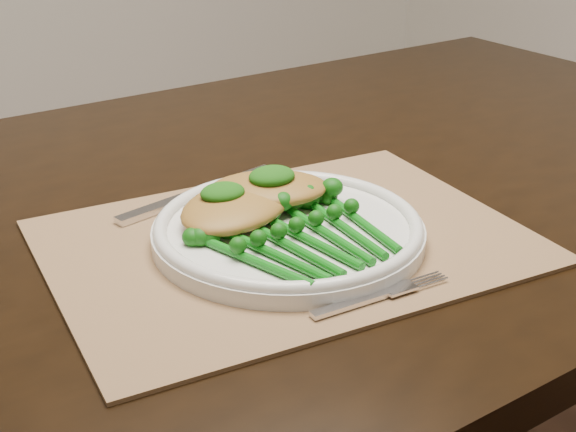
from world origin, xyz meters
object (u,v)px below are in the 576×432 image
dinner_plate (288,229)px  chicken_fillet_left (236,206)px  placemat (287,242)px  broccolini_bundle (311,241)px  dining_table (282,425)px

dinner_plate → chicken_fillet_left: bearing=130.9°
placemat → broccolini_bundle: bearing=-90.1°
chicken_fillet_left → placemat: bearing=-77.9°
dinner_plate → chicken_fillet_left: (-0.04, 0.04, 0.02)m
chicken_fillet_left → broccolini_bundle: bearing=-99.5°
dining_table → chicken_fillet_left: size_ratio=11.61×
chicken_fillet_left → dinner_plate: bearing=-78.9°
dinner_plate → broccolini_bundle: broccolini_bundle is taller
dining_table → dinner_plate: dinner_plate is taller
dining_table → broccolini_bundle: (-0.08, -0.20, 0.40)m
dining_table → broccolini_bundle: bearing=-116.0°
dinner_plate → placemat: bearing=100.6°
placemat → dinner_plate: (0.00, -0.00, 0.01)m
broccolini_bundle → dinner_plate: bearing=78.3°
dining_table → placemat: size_ratio=3.43×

